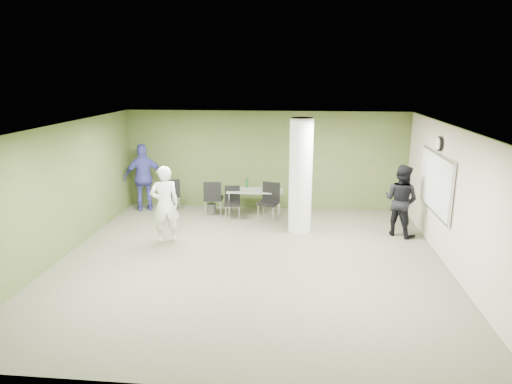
# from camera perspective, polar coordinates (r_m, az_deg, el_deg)

# --- Properties ---
(floor) EXTENTS (8.00, 8.00, 0.00)m
(floor) POSITION_cam_1_polar(r_m,az_deg,el_deg) (9.63, -0.67, -8.65)
(floor) COLOR #595A47
(floor) RESTS_ON ground
(ceiling) EXTENTS (8.00, 8.00, 0.00)m
(ceiling) POSITION_cam_1_polar(r_m,az_deg,el_deg) (8.91, -0.73, 8.15)
(ceiling) COLOR white
(ceiling) RESTS_ON wall_back
(wall_back) EXTENTS (8.00, 2.80, 0.02)m
(wall_back) POSITION_cam_1_polar(r_m,az_deg,el_deg) (13.06, 1.21, 3.98)
(wall_back) COLOR #505A2A
(wall_back) RESTS_ON floor
(wall_left) EXTENTS (0.02, 8.00, 2.80)m
(wall_left) POSITION_cam_1_polar(r_m,az_deg,el_deg) (10.38, -23.21, 0.02)
(wall_left) COLOR #505A2A
(wall_left) RESTS_ON floor
(wall_right_cream) EXTENTS (0.02, 8.00, 2.80)m
(wall_right_cream) POSITION_cam_1_polar(r_m,az_deg,el_deg) (9.61, 23.75, -1.13)
(wall_right_cream) COLOR beige
(wall_right_cream) RESTS_ON floor
(column) EXTENTS (0.56, 0.56, 2.80)m
(column) POSITION_cam_1_polar(r_m,az_deg,el_deg) (11.06, 5.59, 1.98)
(column) COLOR silver
(column) RESTS_ON floor
(whiteboard) EXTENTS (0.05, 2.30, 1.30)m
(whiteboard) POSITION_cam_1_polar(r_m,az_deg,el_deg) (10.67, 21.48, 1.12)
(whiteboard) COLOR silver
(whiteboard) RESTS_ON wall_right_cream
(wall_clock) EXTENTS (0.06, 0.32, 0.32)m
(wall_clock) POSITION_cam_1_polar(r_m,az_deg,el_deg) (10.53, 21.92, 5.62)
(wall_clock) COLOR black
(wall_clock) RESTS_ON wall_right_cream
(folding_table) EXTENTS (1.53, 0.70, 0.97)m
(folding_table) POSITION_cam_1_polar(r_m,az_deg,el_deg) (12.50, -0.15, 0.07)
(folding_table) COLOR gray
(folding_table) RESTS_ON floor
(wastebasket) EXTENTS (0.26, 0.26, 0.30)m
(wastebasket) POSITION_cam_1_polar(r_m,az_deg,el_deg) (12.79, -5.59, -2.09)
(wastebasket) COLOR #4C4C4C
(wastebasket) RESTS_ON floor
(chair_back_left) EXTENTS (0.63, 0.63, 0.96)m
(chair_back_left) POSITION_cam_1_polar(r_m,az_deg,el_deg) (13.02, -10.54, -0.08)
(chair_back_left) COLOR black
(chair_back_left) RESTS_ON floor
(chair_back_right) EXTENTS (0.53, 0.53, 1.00)m
(chair_back_right) POSITION_cam_1_polar(r_m,az_deg,el_deg) (12.44, -5.39, -0.47)
(chair_back_right) COLOR black
(chair_back_right) RESTS_ON floor
(chair_table_left) EXTENTS (0.49, 0.49, 0.87)m
(chair_table_left) POSITION_cam_1_polar(r_m,az_deg,el_deg) (12.29, -2.97, -0.99)
(chair_table_left) COLOR black
(chair_table_left) RESTS_ON floor
(chair_table_right) EXTENTS (0.62, 0.62, 1.01)m
(chair_table_right) POSITION_cam_1_polar(r_m,az_deg,el_deg) (12.07, 1.69, -0.83)
(chair_table_right) COLOR black
(chair_table_right) RESTS_ON floor
(woman_white) EXTENTS (0.77, 0.66, 1.80)m
(woman_white) POSITION_cam_1_polar(r_m,az_deg,el_deg) (10.64, -11.33, -1.53)
(woman_white) COLOR white
(woman_white) RESTS_ON floor
(man_black) EXTENTS (1.07, 1.04, 1.74)m
(man_black) POSITION_cam_1_polar(r_m,az_deg,el_deg) (11.42, 17.66, -1.00)
(man_black) COLOR black
(man_black) RESTS_ON floor
(man_blue) EXTENTS (1.21, 0.83, 1.91)m
(man_blue) POSITION_cam_1_polar(r_m,az_deg,el_deg) (13.26, -13.82, 1.76)
(man_blue) COLOR #4344A7
(man_blue) RESTS_ON floor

